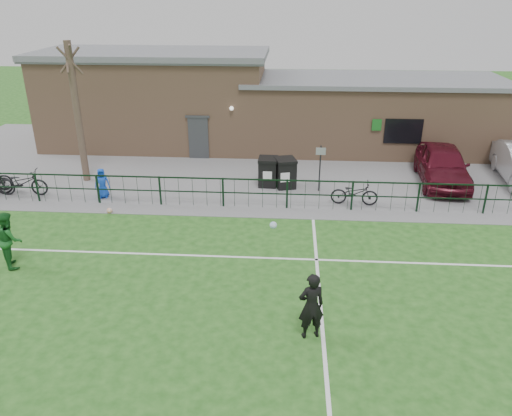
# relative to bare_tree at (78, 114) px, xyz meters

# --- Properties ---
(ground) EXTENTS (90.00, 90.00, 0.00)m
(ground) POSITION_rel_bare_tree_xyz_m (8.00, -10.50, -3.00)
(ground) COLOR #1F5118
(ground) RESTS_ON ground
(paving_strip) EXTENTS (34.00, 13.00, 0.02)m
(paving_strip) POSITION_rel_bare_tree_xyz_m (8.00, 3.00, -2.99)
(paving_strip) COLOR slate
(paving_strip) RESTS_ON ground
(pitch_line_touch) EXTENTS (28.00, 0.10, 0.01)m
(pitch_line_touch) POSITION_rel_bare_tree_xyz_m (8.00, -2.70, -3.00)
(pitch_line_touch) COLOR white
(pitch_line_touch) RESTS_ON ground
(pitch_line_mid) EXTENTS (28.00, 0.10, 0.01)m
(pitch_line_mid) POSITION_rel_bare_tree_xyz_m (8.00, -6.50, -3.00)
(pitch_line_mid) COLOR white
(pitch_line_mid) RESTS_ON ground
(pitch_line_perp) EXTENTS (0.10, 16.00, 0.01)m
(pitch_line_perp) POSITION_rel_bare_tree_xyz_m (10.00, -10.50, -3.00)
(pitch_line_perp) COLOR white
(pitch_line_perp) RESTS_ON ground
(perimeter_fence) EXTENTS (28.00, 0.10, 1.20)m
(perimeter_fence) POSITION_rel_bare_tree_xyz_m (8.00, -2.50, -2.40)
(perimeter_fence) COLOR black
(perimeter_fence) RESTS_ON ground
(bare_tree) EXTENTS (0.30, 0.30, 6.00)m
(bare_tree) POSITION_rel_bare_tree_xyz_m (0.00, 0.00, 0.00)
(bare_tree) COLOR #47352B
(bare_tree) RESTS_ON ground
(wheelie_bin_left) EXTENTS (0.79, 0.89, 1.16)m
(wheelie_bin_left) POSITION_rel_bare_tree_xyz_m (8.14, -0.08, -2.40)
(wheelie_bin_left) COLOR black
(wheelie_bin_left) RESTS_ON paving_strip
(wheelie_bin_right) EXTENTS (0.99, 1.07, 1.19)m
(wheelie_bin_right) POSITION_rel_bare_tree_xyz_m (8.89, -0.22, -2.39)
(wheelie_bin_right) COLOR black
(wheelie_bin_right) RESTS_ON paving_strip
(sign_post) EXTENTS (0.07, 0.07, 2.00)m
(sign_post) POSITION_rel_bare_tree_xyz_m (10.33, -0.61, -1.98)
(sign_post) COLOR black
(sign_post) RESTS_ON paving_strip
(car_maroon) EXTENTS (2.40, 5.04, 1.66)m
(car_maroon) POSITION_rel_bare_tree_xyz_m (15.73, 0.74, -2.15)
(car_maroon) COLOR #4B0D1A
(car_maroon) RESTS_ON paving_strip
(bicycle_c) EXTENTS (2.11, 0.82, 1.09)m
(bicycle_c) POSITION_rel_bare_tree_xyz_m (-1.91, -1.92, -2.43)
(bicycle_c) COLOR black
(bicycle_c) RESTS_ON paving_strip
(bicycle_e) EXTENTS (1.88, 0.77, 0.97)m
(bicycle_e) POSITION_rel_bare_tree_xyz_m (11.65, -1.97, -2.50)
(bicycle_e) COLOR black
(bicycle_e) RESTS_ON paving_strip
(spectator_child) EXTENTS (0.68, 0.53, 1.24)m
(spectator_child) POSITION_rel_bare_tree_xyz_m (1.47, -1.94, -2.36)
(spectator_child) COLOR blue
(spectator_child) RESTS_ON paving_strip
(goalkeeper_kick) EXTENTS (1.52, 3.54, 1.78)m
(goalkeeper_kick) POSITION_rel_bare_tree_xyz_m (9.65, -10.26, -2.10)
(goalkeeper_kick) COLOR black
(goalkeeper_kick) RESTS_ON ground
(outfield_player) EXTENTS (1.04, 1.09, 1.77)m
(outfield_player) POSITION_rel_bare_tree_xyz_m (0.58, -7.45, -2.11)
(outfield_player) COLOR #1A5B22
(outfield_player) RESTS_ON ground
(ball_ground) EXTENTS (0.22, 0.22, 0.22)m
(ball_ground) POSITION_rel_bare_tree_xyz_m (2.23, -3.44, -2.89)
(ball_ground) COLOR white
(ball_ground) RESTS_ON ground
(clubhouse) EXTENTS (24.25, 5.40, 4.96)m
(clubhouse) POSITION_rel_bare_tree_xyz_m (7.12, 6.00, -0.78)
(clubhouse) COLOR #A87D5D
(clubhouse) RESTS_ON ground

